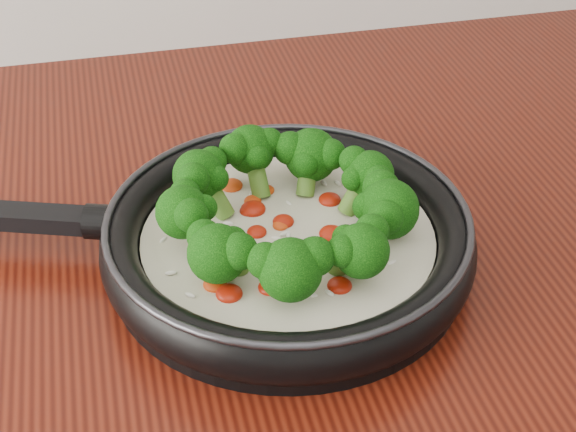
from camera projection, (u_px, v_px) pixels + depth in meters
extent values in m
cylinder|color=black|center=(288.00, 260.00, 0.69)|extent=(0.37, 0.37, 0.01)
torus|color=black|center=(288.00, 238.00, 0.68)|extent=(0.39, 0.39, 0.03)
torus|color=#2D2D33|center=(288.00, 218.00, 0.67)|extent=(0.37, 0.37, 0.01)
cube|color=black|center=(10.00, 216.00, 0.70)|extent=(0.17, 0.08, 0.01)
cylinder|color=black|center=(103.00, 222.00, 0.69)|extent=(0.04, 0.04, 0.03)
cylinder|color=beige|center=(288.00, 244.00, 0.68)|extent=(0.30, 0.30, 0.02)
ellipsoid|color=#AA1808|center=(375.00, 234.00, 0.68)|extent=(0.03, 0.03, 0.01)
ellipsoid|color=#AA1808|center=(257.00, 232.00, 0.68)|extent=(0.02, 0.02, 0.01)
ellipsoid|color=red|center=(261.00, 251.00, 0.66)|extent=(0.01, 0.01, 0.01)
ellipsoid|color=#AA1808|center=(253.00, 209.00, 0.71)|extent=(0.03, 0.03, 0.01)
ellipsoid|color=#AA1808|center=(270.00, 287.00, 0.63)|extent=(0.02, 0.02, 0.01)
ellipsoid|color=red|center=(266.00, 190.00, 0.73)|extent=(0.02, 0.02, 0.01)
ellipsoid|color=#AA1808|center=(340.00, 286.00, 0.63)|extent=(0.03, 0.03, 0.01)
ellipsoid|color=#AA1808|center=(283.00, 222.00, 0.69)|extent=(0.02, 0.02, 0.01)
ellipsoid|color=red|center=(253.00, 201.00, 0.72)|extent=(0.02, 0.02, 0.01)
ellipsoid|color=#AA1808|center=(229.00, 294.00, 0.62)|extent=(0.03, 0.03, 0.01)
ellipsoid|color=#AA1808|center=(332.00, 234.00, 0.68)|extent=(0.03, 0.03, 0.01)
ellipsoid|color=red|center=(281.00, 225.00, 0.69)|extent=(0.02, 0.02, 0.01)
ellipsoid|color=#AA1808|center=(203.00, 203.00, 0.71)|extent=(0.02, 0.02, 0.01)
ellipsoid|color=#AA1808|center=(199.00, 240.00, 0.67)|extent=(0.02, 0.02, 0.01)
ellipsoid|color=red|center=(232.00, 186.00, 0.73)|extent=(0.03, 0.03, 0.01)
ellipsoid|color=#AA1808|center=(248.00, 211.00, 0.70)|extent=(0.02, 0.02, 0.01)
ellipsoid|color=#AA1808|center=(330.00, 200.00, 0.72)|extent=(0.03, 0.03, 0.01)
ellipsoid|color=red|center=(215.00, 284.00, 0.63)|extent=(0.02, 0.02, 0.01)
ellipsoid|color=#AA1808|center=(357.00, 194.00, 0.72)|extent=(0.02, 0.02, 0.01)
ellipsoid|color=white|center=(228.00, 223.00, 0.69)|extent=(0.01, 0.01, 0.00)
ellipsoid|color=white|center=(217.00, 289.00, 0.63)|extent=(0.01, 0.01, 0.00)
ellipsoid|color=white|center=(171.00, 273.00, 0.64)|extent=(0.01, 0.00, 0.00)
ellipsoid|color=white|center=(288.00, 234.00, 0.68)|extent=(0.01, 0.01, 0.00)
ellipsoid|color=white|center=(163.00, 240.00, 0.67)|extent=(0.01, 0.01, 0.00)
ellipsoid|color=white|center=(360.00, 212.00, 0.70)|extent=(0.01, 0.01, 0.00)
ellipsoid|color=white|center=(360.00, 208.00, 0.71)|extent=(0.00, 0.01, 0.00)
ellipsoid|color=white|center=(285.00, 234.00, 0.68)|extent=(0.01, 0.01, 0.00)
ellipsoid|color=white|center=(351.00, 235.00, 0.68)|extent=(0.01, 0.01, 0.00)
ellipsoid|color=white|center=(282.00, 252.00, 0.66)|extent=(0.01, 0.00, 0.00)
ellipsoid|color=white|center=(236.00, 261.00, 0.65)|extent=(0.01, 0.01, 0.00)
ellipsoid|color=white|center=(392.00, 263.00, 0.65)|extent=(0.01, 0.01, 0.00)
ellipsoid|color=white|center=(251.00, 193.00, 0.72)|extent=(0.01, 0.01, 0.00)
ellipsoid|color=white|center=(276.00, 238.00, 0.68)|extent=(0.01, 0.01, 0.00)
ellipsoid|color=white|center=(324.00, 183.00, 0.74)|extent=(0.01, 0.01, 0.00)
ellipsoid|color=white|center=(343.00, 243.00, 0.67)|extent=(0.01, 0.01, 0.00)
ellipsoid|color=white|center=(289.00, 204.00, 0.72)|extent=(0.01, 0.01, 0.00)
ellipsoid|color=white|center=(262.00, 166.00, 0.76)|extent=(0.01, 0.01, 0.00)
ellipsoid|color=white|center=(288.00, 223.00, 0.69)|extent=(0.01, 0.01, 0.00)
ellipsoid|color=white|center=(329.00, 293.00, 0.62)|extent=(0.01, 0.01, 0.00)
ellipsoid|color=white|center=(312.00, 295.00, 0.62)|extent=(0.01, 0.01, 0.00)
ellipsoid|color=white|center=(338.00, 183.00, 0.74)|extent=(0.01, 0.01, 0.00)
ellipsoid|color=white|center=(190.00, 295.00, 0.62)|extent=(0.01, 0.01, 0.00)
cylinder|color=olive|center=(369.00, 225.00, 0.67)|extent=(0.03, 0.02, 0.03)
sphere|color=black|center=(389.00, 209.00, 0.66)|extent=(0.06, 0.06, 0.05)
sphere|color=black|center=(381.00, 188.00, 0.67)|extent=(0.04, 0.04, 0.03)
sphere|color=black|center=(386.00, 217.00, 0.64)|extent=(0.04, 0.04, 0.03)
sphere|color=black|center=(368.00, 207.00, 0.66)|extent=(0.03, 0.03, 0.02)
cylinder|color=olive|center=(354.00, 197.00, 0.70)|extent=(0.03, 0.02, 0.03)
sphere|color=black|center=(370.00, 175.00, 0.70)|extent=(0.05, 0.05, 0.04)
sphere|color=black|center=(354.00, 161.00, 0.70)|extent=(0.03, 0.03, 0.03)
sphere|color=black|center=(378.00, 179.00, 0.68)|extent=(0.03, 0.03, 0.02)
sphere|color=black|center=(354.00, 179.00, 0.69)|extent=(0.03, 0.03, 0.02)
cylinder|color=olive|center=(307.00, 179.00, 0.72)|extent=(0.03, 0.03, 0.03)
sphere|color=black|center=(311.00, 155.00, 0.72)|extent=(0.06, 0.06, 0.05)
sphere|color=black|center=(290.00, 148.00, 0.72)|extent=(0.04, 0.04, 0.03)
sphere|color=black|center=(330.00, 154.00, 0.71)|extent=(0.03, 0.03, 0.03)
sphere|color=black|center=(307.00, 163.00, 0.71)|extent=(0.03, 0.03, 0.02)
cylinder|color=olive|center=(258.00, 177.00, 0.72)|extent=(0.02, 0.03, 0.04)
sphere|color=black|center=(250.00, 149.00, 0.72)|extent=(0.05, 0.05, 0.04)
sphere|color=black|center=(235.00, 149.00, 0.71)|extent=(0.03, 0.03, 0.03)
sphere|color=black|center=(269.00, 142.00, 0.72)|extent=(0.03, 0.03, 0.02)
sphere|color=black|center=(257.00, 157.00, 0.71)|extent=(0.03, 0.03, 0.02)
cylinder|color=olive|center=(217.00, 199.00, 0.69)|extent=(0.03, 0.03, 0.04)
sphere|color=black|center=(198.00, 175.00, 0.69)|extent=(0.05, 0.05, 0.04)
sphere|color=black|center=(193.00, 179.00, 0.67)|extent=(0.03, 0.03, 0.03)
sphere|color=black|center=(212.00, 161.00, 0.70)|extent=(0.03, 0.03, 0.02)
sphere|color=black|center=(216.00, 178.00, 0.68)|extent=(0.03, 0.03, 0.02)
cylinder|color=olive|center=(205.00, 229.00, 0.66)|extent=(0.03, 0.02, 0.04)
sphere|color=black|center=(183.00, 212.00, 0.65)|extent=(0.05, 0.05, 0.04)
sphere|color=black|center=(191.00, 215.00, 0.63)|extent=(0.03, 0.03, 0.03)
sphere|color=black|center=(185.00, 194.00, 0.66)|extent=(0.03, 0.03, 0.02)
sphere|color=black|center=(204.00, 208.00, 0.65)|extent=(0.03, 0.03, 0.02)
cylinder|color=olive|center=(232.00, 261.00, 0.63)|extent=(0.03, 0.03, 0.03)
sphere|color=black|center=(217.00, 254.00, 0.61)|extent=(0.06, 0.06, 0.04)
sphere|color=black|center=(239.00, 251.00, 0.60)|extent=(0.04, 0.04, 0.03)
sphere|color=black|center=(204.00, 236.00, 0.62)|extent=(0.03, 0.03, 0.03)
sphere|color=black|center=(233.00, 241.00, 0.62)|extent=(0.03, 0.03, 0.02)
cylinder|color=olive|center=(290.00, 274.00, 0.62)|extent=(0.02, 0.03, 0.03)
sphere|color=black|center=(290.00, 270.00, 0.60)|extent=(0.06, 0.06, 0.05)
sphere|color=black|center=(315.00, 257.00, 0.60)|extent=(0.04, 0.04, 0.03)
sphere|color=black|center=(265.00, 261.00, 0.60)|extent=(0.03, 0.03, 0.03)
sphere|color=black|center=(290.00, 253.00, 0.61)|extent=(0.03, 0.03, 0.02)
cylinder|color=olive|center=(345.00, 260.00, 0.63)|extent=(0.03, 0.03, 0.04)
sphere|color=black|center=(361.00, 251.00, 0.61)|extent=(0.05, 0.05, 0.04)
sphere|color=black|center=(372.00, 231.00, 0.62)|extent=(0.03, 0.03, 0.03)
sphere|color=black|center=(343.00, 251.00, 0.60)|extent=(0.03, 0.03, 0.02)
sphere|color=black|center=(346.00, 238.00, 0.62)|extent=(0.03, 0.03, 0.02)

